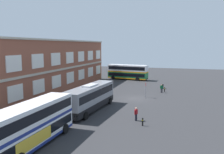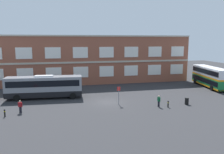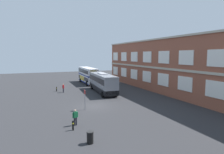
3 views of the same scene
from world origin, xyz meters
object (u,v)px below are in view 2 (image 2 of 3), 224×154
Objects in this scene: second_passenger at (20,106)px; safety_bollard_east at (168,104)px; bus_stand_flag at (119,94)px; double_decker_middle at (210,77)px; station_litter_bin at (187,101)px; safety_bollard_west at (5,113)px; waiting_passenger at (159,101)px; touring_coach at (44,87)px.

second_passenger is 20.08m from safety_bollard_east.
bus_stand_flag is 7.19m from safety_bollard_east.
double_decker_middle is 6.62× the size of second_passenger.
station_litter_bin is at bearing -12.06° from bus_stand_flag.
double_decker_middle is 11.85× the size of safety_bollard_east.
double_decker_middle is 37.90m from safety_bollard_west.
second_passenger is 0.63× the size of bus_stand_flag.
touring_coach is at bearing 151.67° from waiting_passenger.
safety_bollard_west is (-4.30, -8.32, -1.42)m from touring_coach.
second_passenger reaches higher than safety_bollard_west.
touring_coach reaches higher than safety_bollard_east.
bus_stand_flag reaches higher than waiting_passenger.
double_decker_middle is 19.27m from waiting_passenger.
safety_bollard_east is at bearing -27.90° from touring_coach.
waiting_passenger is at bearing -176.56° from station_litter_bin.
waiting_passenger is 1.79× the size of safety_bollard_east.
bus_stand_flag is 15.33m from safety_bollard_west.
waiting_passenger reaches higher than station_litter_bin.
second_passenger is 13.54m from bus_stand_flag.
touring_coach reaches higher than station_litter_bin.
touring_coach is 11.79× the size of station_litter_bin.
station_litter_bin is 3.48m from safety_bollard_east.
safety_bollard_east is (1.21, -0.49, -0.44)m from waiting_passenger.
double_decker_middle reaches higher than safety_bollard_east.
double_decker_middle is at bearing 36.96° from safety_bollard_east.
station_litter_bin is (23.37, -1.22, -0.41)m from second_passenger.
double_decker_middle is 32.21m from touring_coach.
double_decker_middle is 0.93× the size of touring_coach.
safety_bollard_east is (6.49, -2.87, -1.14)m from bus_stand_flag.
waiting_passenger is at bearing -4.55° from second_passenger.
touring_coach is at bearing -176.53° from double_decker_middle.
bus_stand_flag is at bearing 156.11° from safety_bollard_east.
second_passenger reaches higher than station_litter_bin.
bus_stand_flag is 2.62× the size of station_litter_bin.
bus_stand_flag is at bearing 7.52° from safety_bollard_west.
waiting_passenger is (16.14, -8.70, -0.98)m from touring_coach.
waiting_passenger and second_passenger have the same top height.
touring_coach is 19.68m from safety_bollard_east.
second_passenger is at bearing 177.02° from station_litter_bin.
touring_coach is 7.73m from second_passenger.
safety_bollard_east is (21.65, -0.87, 0.00)m from safety_bollard_west.
touring_coach reaches higher than safety_bollard_west.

